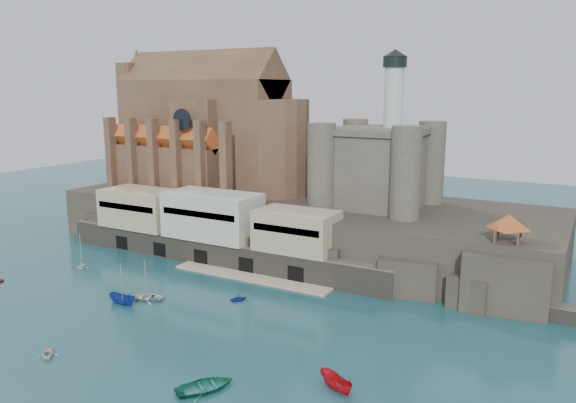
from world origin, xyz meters
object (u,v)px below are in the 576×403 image
at_px(church, 210,134).
at_px(boat_2, 123,304).
at_px(castle_keep, 378,163).
at_px(boat_1, 48,356).
at_px(pavilion, 509,224).

height_order(church, boat_2, church).
bearing_deg(boat_2, castle_keep, -28.99).
relative_size(church, boat_1, 14.84).
relative_size(church, pavilion, 7.34).
relative_size(castle_keep, boat_2, 5.77).
distance_m(castle_keep, boat_1, 65.43).
bearing_deg(boat_1, pavilion, -5.97).
bearing_deg(boat_1, boat_2, 55.13).
xyz_separation_m(castle_keep, boat_2, (-24.60, -42.61, -18.31)).
distance_m(church, castle_keep, 40.39).
height_order(castle_keep, boat_2, castle_keep).
distance_m(church, boat_1, 67.35).
distance_m(pavilion, boat_1, 65.19).
relative_size(pavilion, boat_1, 2.02).
bearing_deg(boat_2, church, 20.79).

